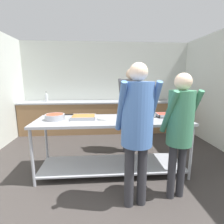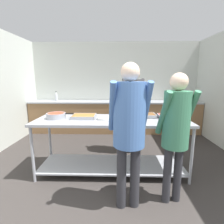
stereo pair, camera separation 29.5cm
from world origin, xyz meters
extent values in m
cube|color=silver|center=(0.00, 4.37, 1.32)|extent=(5.08, 0.06, 2.65)
cube|color=olive|center=(0.00, 4.00, 0.44)|extent=(4.92, 0.62, 0.88)
cube|color=#9EA0A8|center=(0.00, 4.00, 0.90)|extent=(4.92, 0.65, 0.04)
cube|color=black|center=(0.15, 4.00, 0.91)|extent=(0.50, 0.38, 0.02)
cube|color=#9EA0A8|center=(-0.02, 1.69, 0.91)|extent=(2.49, 0.80, 0.04)
cube|color=#9EA0A8|center=(-0.02, 1.69, 0.12)|extent=(2.41, 0.72, 0.02)
cylinder|color=#9EA0A8|center=(-1.21, 1.34, 0.44)|extent=(0.04, 0.04, 0.89)
cylinder|color=#9EA0A8|center=(1.18, 1.34, 0.44)|extent=(0.04, 0.04, 0.89)
cylinder|color=#9EA0A8|center=(-1.21, 2.04, 0.44)|extent=(0.04, 0.04, 0.89)
cylinder|color=#9EA0A8|center=(1.18, 2.04, 0.44)|extent=(0.04, 0.04, 0.89)
cylinder|color=#9EA0A8|center=(-0.95, 1.73, 0.97)|extent=(0.31, 0.31, 0.09)
cylinder|color=#B7472D|center=(-0.95, 1.73, 1.01)|extent=(0.28, 0.28, 0.01)
cylinder|color=black|center=(-0.72, 1.73, 1.01)|extent=(0.14, 0.02, 0.02)
cube|color=#9EA0A8|center=(-0.49, 1.76, 0.93)|extent=(0.39, 0.34, 0.01)
cube|color=#9E6B33|center=(-0.49, 1.76, 0.96)|extent=(0.37, 0.31, 0.04)
cube|color=#9EA0A8|center=(-0.49, 1.60, 0.95)|extent=(0.39, 0.01, 0.05)
cube|color=#9EA0A8|center=(-0.49, 1.92, 0.95)|extent=(0.39, 0.01, 0.05)
cube|color=#9EA0A8|center=(-0.68, 1.76, 0.95)|extent=(0.01, 0.34, 0.05)
cube|color=#9EA0A8|center=(-0.30, 1.76, 0.95)|extent=(0.01, 0.34, 0.05)
cylinder|color=white|center=(-0.12, 1.68, 0.93)|extent=(0.28, 0.28, 0.01)
cylinder|color=white|center=(-0.12, 1.68, 0.95)|extent=(0.28, 0.28, 0.01)
cylinder|color=white|center=(-0.12, 1.68, 0.96)|extent=(0.27, 0.27, 0.01)
cylinder|color=#3D668C|center=(0.16, 1.49, 0.96)|extent=(0.22, 0.22, 0.06)
sphere|color=#2D702D|center=(0.20, 1.48, 1.00)|extent=(0.07, 0.07, 0.07)
sphere|color=#2D702D|center=(0.14, 1.51, 1.00)|extent=(0.05, 0.05, 0.05)
sphere|color=#2D702D|center=(0.16, 1.47, 1.00)|extent=(0.06, 0.06, 0.06)
cube|color=#9EA0A8|center=(0.52, 1.89, 0.93)|extent=(0.42, 0.31, 0.01)
cube|color=brown|center=(0.52, 1.89, 0.96)|extent=(0.40, 0.28, 0.04)
cube|color=#9EA0A8|center=(0.52, 1.74, 0.95)|extent=(0.42, 0.01, 0.05)
cube|color=#9EA0A8|center=(0.52, 2.03, 0.95)|extent=(0.42, 0.01, 0.05)
cube|color=#9EA0A8|center=(0.32, 1.89, 0.95)|extent=(0.01, 0.31, 0.05)
cube|color=#9EA0A8|center=(0.73, 1.89, 0.95)|extent=(0.01, 0.31, 0.05)
cube|color=#9EA0A8|center=(0.96, 1.82, 0.93)|extent=(0.37, 0.26, 0.01)
cube|color=#B23D2D|center=(0.96, 1.82, 0.96)|extent=(0.35, 0.24, 0.04)
cube|color=#9EA0A8|center=(0.96, 1.69, 0.95)|extent=(0.37, 0.01, 0.05)
cube|color=#9EA0A8|center=(0.96, 1.94, 0.95)|extent=(0.37, 0.01, 0.05)
cube|color=#9EA0A8|center=(0.78, 1.82, 0.95)|extent=(0.01, 0.26, 0.05)
cube|color=#9EA0A8|center=(1.14, 1.82, 0.95)|extent=(0.01, 0.26, 0.05)
cylinder|color=#2D2D33|center=(0.12, 0.85, 0.40)|extent=(0.12, 0.12, 0.81)
cylinder|color=#2D2D33|center=(0.29, 0.87, 0.40)|extent=(0.12, 0.12, 0.81)
cylinder|color=#4770B2|center=(0.01, 0.83, 1.27)|extent=(0.11, 0.34, 0.60)
cylinder|color=#4770B2|center=(0.40, 0.88, 1.27)|extent=(0.11, 0.34, 0.60)
cylinder|color=#4770B2|center=(0.21, 0.86, 1.18)|extent=(0.37, 0.37, 0.75)
sphere|color=beige|center=(0.21, 0.86, 1.66)|extent=(0.21, 0.21, 0.21)
cylinder|color=#2D2D33|center=(0.71, 0.95, 0.38)|extent=(0.10, 0.10, 0.75)
cylinder|color=#2D2D33|center=(0.85, 0.98, 0.38)|extent=(0.10, 0.10, 0.75)
cylinder|color=#3D7F5B|center=(0.62, 0.93, 1.18)|extent=(0.13, 0.32, 0.56)
cylinder|color=#3D7F5B|center=(0.95, 1.00, 1.18)|extent=(0.13, 0.32, 0.56)
cylinder|color=#3D7F5B|center=(0.78, 0.97, 1.10)|extent=(0.32, 0.32, 0.69)
sphere|color=beige|center=(0.78, 0.97, 1.55)|extent=(0.21, 0.21, 0.21)
cylinder|color=#2D2D33|center=(0.51, 2.51, 0.41)|extent=(0.12, 0.12, 0.82)
cylinder|color=#2D2D33|center=(0.34, 2.49, 0.41)|extent=(0.12, 0.12, 0.82)
cylinder|color=#4C4C51|center=(0.63, 2.52, 1.28)|extent=(0.11, 0.34, 0.61)
cylinder|color=#4C4C51|center=(0.22, 2.47, 1.28)|extent=(0.11, 0.34, 0.61)
cylinder|color=#4C4C51|center=(0.43, 2.50, 1.19)|extent=(0.39, 0.39, 0.75)
sphere|color=beige|center=(0.43, 2.50, 1.67)|extent=(0.21, 0.21, 0.21)
cylinder|color=silver|center=(-1.75, 4.05, 1.02)|extent=(0.08, 0.08, 0.19)
cone|color=silver|center=(-1.75, 4.05, 1.15)|extent=(0.07, 0.07, 0.07)
cylinder|color=black|center=(-1.75, 4.05, 1.20)|extent=(0.03, 0.03, 0.02)
camera|label=1|loc=(-0.23, -1.09, 1.59)|focal=28.00mm
camera|label=2|loc=(0.06, -1.10, 1.59)|focal=28.00mm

